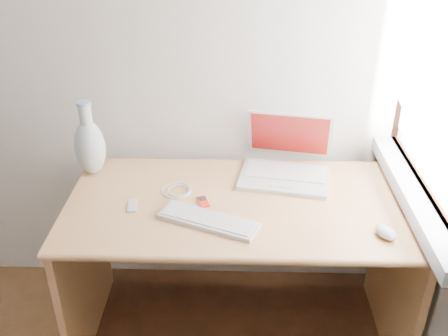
{
  "coord_description": "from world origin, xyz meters",
  "views": [
    {
      "loc": [
        1.02,
        -0.33,
        1.82
      ],
      "look_at": [
        0.97,
        1.35,
        0.87
      ],
      "focal_mm": 40.0,
      "sensor_mm": 36.0,
      "label": 1
    }
  ],
  "objects_px": {
    "vase": "(90,145)",
    "desk": "(239,231)",
    "laptop": "(284,162)",
    "external_keyboard": "(208,220)"
  },
  "relations": [
    {
      "from": "vase",
      "to": "desk",
      "type": "bearing_deg",
      "value": -11.24
    },
    {
      "from": "laptop",
      "to": "desk",
      "type": "bearing_deg",
      "value": -132.53
    },
    {
      "from": "laptop",
      "to": "vase",
      "type": "height_order",
      "value": "vase"
    },
    {
      "from": "laptop",
      "to": "vase",
      "type": "distance_m",
      "value": 0.83
    },
    {
      "from": "desk",
      "to": "vase",
      "type": "distance_m",
      "value": 0.74
    },
    {
      "from": "laptop",
      "to": "external_keyboard",
      "type": "bearing_deg",
      "value": -119.38
    },
    {
      "from": "desk",
      "to": "laptop",
      "type": "distance_m",
      "value": 0.36
    },
    {
      "from": "desk",
      "to": "laptop",
      "type": "height_order",
      "value": "laptop"
    },
    {
      "from": "desk",
      "to": "laptop",
      "type": "bearing_deg",
      "value": 37.26
    },
    {
      "from": "desk",
      "to": "vase",
      "type": "relative_size",
      "value": 4.16
    }
  ]
}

